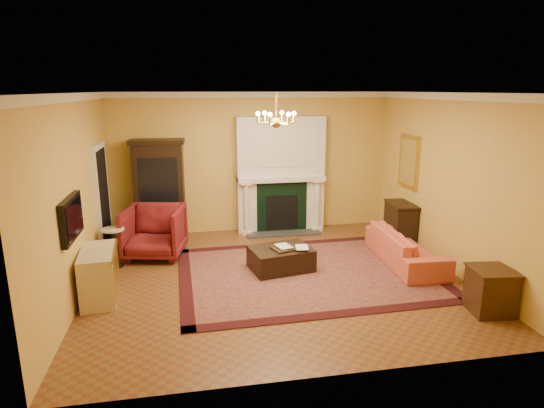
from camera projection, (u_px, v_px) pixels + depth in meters
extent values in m
cube|color=brown|center=(276.00, 278.00, 7.59)|extent=(6.00, 5.50, 0.02)
cube|color=silver|center=(276.00, 92.00, 6.85)|extent=(6.00, 5.50, 0.02)
cube|color=gold|center=(252.00, 163.00, 9.85)|extent=(6.00, 0.02, 3.00)
cube|color=gold|center=(327.00, 247.00, 4.59)|extent=(6.00, 0.02, 3.00)
cube|color=gold|center=(76.00, 198.00, 6.69)|extent=(0.02, 5.50, 3.00)
cube|color=gold|center=(449.00, 183.00, 7.75)|extent=(0.02, 5.50, 3.00)
cube|color=silver|center=(281.00, 175.00, 9.85)|extent=(1.90, 0.32, 2.50)
cube|color=silver|center=(282.00, 148.00, 9.55)|extent=(1.10, 0.01, 0.80)
cube|color=black|center=(282.00, 208.00, 9.86)|extent=(1.10, 0.02, 1.10)
cube|color=black|center=(282.00, 212.00, 9.88)|extent=(0.70, 0.02, 0.75)
cube|color=#333333|center=(283.00, 233.00, 9.88)|extent=(1.60, 0.50, 0.04)
cube|color=silver|center=(281.00, 178.00, 9.81)|extent=(1.90, 0.44, 0.10)
cylinder|color=silver|center=(246.00, 208.00, 9.71)|extent=(0.14, 0.14, 1.18)
cylinder|color=silver|center=(317.00, 205.00, 9.98)|extent=(0.14, 0.14, 1.18)
cube|color=silver|center=(252.00, 95.00, 9.45)|extent=(6.00, 0.08, 0.12)
cube|color=silver|center=(69.00, 97.00, 6.35)|extent=(0.08, 5.50, 0.12)
cube|color=silver|center=(455.00, 96.00, 7.38)|extent=(0.08, 5.50, 0.12)
cube|color=silver|center=(102.00, 200.00, 8.43)|extent=(0.08, 1.05, 2.10)
cube|color=black|center=(104.00, 202.00, 8.45)|extent=(0.02, 0.85, 1.95)
cube|color=black|center=(71.00, 218.00, 6.17)|extent=(0.08, 0.95, 0.58)
cube|color=black|center=(75.00, 218.00, 6.18)|extent=(0.01, 0.85, 0.48)
cube|color=gold|center=(409.00, 162.00, 9.04)|extent=(0.05, 0.76, 1.05)
cube|color=white|center=(408.00, 162.00, 9.03)|extent=(0.01, 0.62, 0.90)
cylinder|color=gold|center=(276.00, 106.00, 6.90)|extent=(0.03, 0.03, 0.40)
sphere|color=gold|center=(276.00, 123.00, 6.96)|extent=(0.16, 0.16, 0.16)
sphere|color=#FFE5B2|center=(294.00, 113.00, 6.98)|extent=(0.07, 0.07, 0.07)
sphere|color=#FFE5B2|center=(282.00, 113.00, 7.18)|extent=(0.07, 0.07, 0.07)
sphere|color=#FFE5B2|center=(264.00, 113.00, 7.13)|extent=(0.07, 0.07, 0.07)
sphere|color=#FFE5B2|center=(258.00, 114.00, 6.88)|extent=(0.07, 0.07, 0.07)
sphere|color=#FFE5B2|center=(270.00, 115.00, 6.67)|extent=(0.07, 0.07, 0.07)
sphere|color=#FFE5B2|center=(288.00, 114.00, 6.72)|extent=(0.07, 0.07, 0.07)
cube|color=#4D101D|center=(307.00, 273.00, 7.75)|extent=(4.37, 3.33, 0.02)
cube|color=black|center=(160.00, 192.00, 9.37)|extent=(1.02, 0.50, 1.99)
imported|color=maroon|center=(154.00, 230.00, 8.41)|extent=(1.19, 1.14, 1.05)
cylinder|color=black|center=(116.00, 265.00, 8.05)|extent=(0.27, 0.27, 0.04)
cylinder|color=black|center=(114.00, 248.00, 7.97)|extent=(0.06, 0.06, 0.63)
cylinder|color=silver|center=(113.00, 229.00, 7.88)|extent=(0.39, 0.39, 0.03)
cube|color=beige|center=(99.00, 275.00, 6.74)|extent=(0.56, 1.05, 0.76)
imported|color=#BE5A3C|center=(406.00, 242.00, 8.12)|extent=(0.70, 2.07, 0.80)
cube|color=#3D1E10|center=(490.00, 292.00, 6.33)|extent=(0.59, 0.59, 0.61)
cube|color=black|center=(400.00, 224.00, 9.13)|extent=(0.47, 0.76, 0.82)
cube|color=black|center=(281.00, 259.00, 7.86)|extent=(1.14, 0.92, 0.38)
cube|color=black|center=(286.00, 248.00, 7.76)|extent=(0.53, 0.46, 0.03)
imported|color=gray|center=(278.00, 240.00, 7.69)|extent=(0.22, 0.09, 0.30)
imported|color=gray|center=(296.00, 240.00, 7.70)|extent=(0.21, 0.06, 0.29)
cylinder|color=gray|center=(252.00, 175.00, 9.68)|extent=(0.10, 0.10, 0.08)
cone|color=#0E3415|center=(252.00, 166.00, 9.63)|extent=(0.15, 0.15, 0.31)
cylinder|color=gray|center=(312.00, 173.00, 9.91)|extent=(0.11, 0.11, 0.09)
cone|color=#0E3415|center=(313.00, 163.00, 9.86)|extent=(0.16, 0.16, 0.34)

